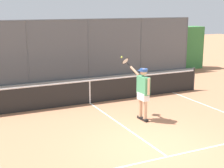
{
  "coord_description": "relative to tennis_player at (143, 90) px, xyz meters",
  "views": [
    {
      "loc": [
        4.76,
        7.38,
        3.83
      ],
      "look_at": [
        -0.36,
        -3.48,
        1.05
      ],
      "focal_mm": 53.74,
      "sensor_mm": 36.0,
      "label": 1
    }
  ],
  "objects": [
    {
      "name": "ground_plane",
      "position": [
        0.88,
        2.15,
        -1.08
      ],
      "size": [
        60.0,
        60.0,
        0.0
      ],
      "primitive_type": "plane",
      "color": "#B27551"
    },
    {
      "name": "tennis_player",
      "position": [
        0.0,
        0.0,
        0.0
      ],
      "size": [
        0.54,
        1.45,
        2.1
      ],
      "rotation": [
        0.0,
        0.0,
        -1.51
      ],
      "color": "black",
      "rests_on": "ground"
    },
    {
      "name": "tennis_net",
      "position": [
        0.88,
        -2.69,
        -0.59
      ],
      "size": [
        10.52,
        0.09,
        1.07
      ],
      "color": "#2D2D2D",
      "rests_on": "ground"
    },
    {
      "name": "fence_backdrop",
      "position": [
        0.88,
        -7.45,
        0.22
      ],
      "size": [
        18.82,
        1.37,
        3.22
      ],
      "color": "#565B60",
      "rests_on": "ground"
    },
    {
      "name": "court_line_markings",
      "position": [
        0.88,
        3.11,
        -1.08
      ],
      "size": [
        8.19,
        10.05,
        0.01
      ],
      "color": "white",
      "rests_on": "ground"
    }
  ]
}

